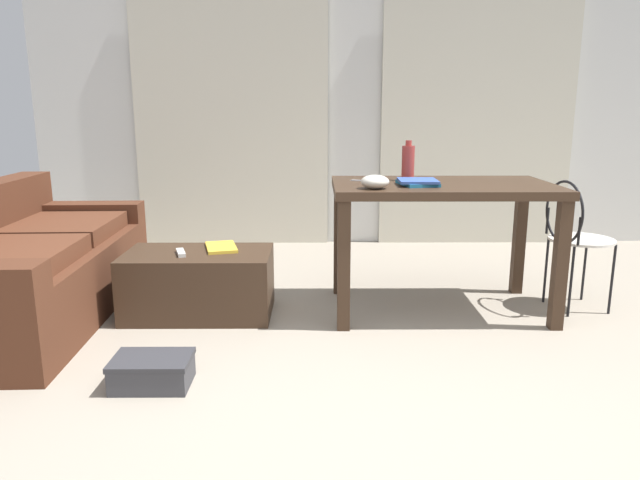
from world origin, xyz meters
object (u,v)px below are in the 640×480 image
Objects in this scene: wire_chair at (573,230)px; tv_remote_primary at (181,253)px; bottle_near at (408,163)px; couch at (25,269)px; book_stack at (418,182)px; bowl at (375,182)px; coffee_table at (199,283)px; scissors at (363,181)px; magazine at (221,247)px; shoebox at (152,371)px; craft_table at (442,202)px.

wire_chair reaches higher than tv_remote_primary.
bottle_near is (-1.00, 0.12, 0.40)m from wire_chair.
book_stack is (2.31, 0.03, 0.51)m from couch.
bottle_near is 1.55× the size of bowl.
wire_chair is at bearing 2.29° from couch.
scissors reaches higher than coffee_table.
shoebox is at bearing -112.79° from magazine.
magazine reaches higher than shoebox.
tv_remote_primary is (-1.55, -0.13, -0.28)m from craft_table.
bowl reaches higher than coffee_table.
magazine is (-1.17, 0.11, -0.41)m from book_stack.
magazine is (0.21, 0.14, -0.00)m from tv_remote_primary.
bottle_near reaches higher than couch.
scissors is at bearing -174.93° from bottle_near.
bottle_near reaches higher than shoebox.
bowl is 0.97× the size of tv_remote_primary.
scissors is (-0.30, 0.20, -0.01)m from book_stack.
shoebox is (-2.30, -1.03, -0.43)m from wire_chair.
coffee_table is 2.47× the size of shoebox.
book_stack is at bearing 29.63° from bowl.
couch is 1.15m from magazine.
scissors is at bearing 10.08° from coffee_table.
wire_chair is at bearing 0.59° from craft_table.
coffee_table is at bearing 179.19° from book_stack.
book_stack is at bearing -16.46° from tv_remote_primary.
craft_table is 5.33× the size of bottle_near.
bottle_near reaches higher than tv_remote_primary.
couch is 6.82× the size of magazine.
wire_chair is 2.81× the size of book_stack.
coffee_table is 1.22m from bowl.
scissors is 1.69m from shoebox.
craft_table is 0.51m from bowl.
craft_table is 1.58m from tv_remote_primary.
wire_chair is 1.31m from scissors.
bottle_near reaches higher than book_stack.
bottle_near is at bearing -7.29° from tv_remote_primary.
coffee_table is 1.54m from craft_table.
couch is at bearing 161.65° from tv_remote_primary.
bottle_near is 1.92m from shoebox.
coffee_table is (1.01, 0.05, -0.11)m from couch.
craft_table is 7.98× the size of tv_remote_primary.
tv_remote_primary is (0.93, -0.01, 0.10)m from couch.
book_stack reaches higher than scissors.
wire_chair reaches higher than coffee_table.
book_stack is at bearing 0.74° from couch.
craft_table is 4.54× the size of book_stack.
couch is at bearing -177.27° from coffee_table.
coffee_table is 0.67× the size of craft_table.
bowl reaches higher than shoebox.
book_stack is 0.36m from scissors.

